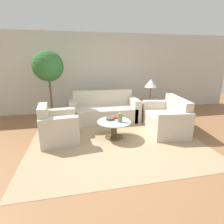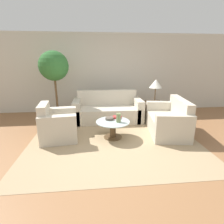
# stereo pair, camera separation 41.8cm
# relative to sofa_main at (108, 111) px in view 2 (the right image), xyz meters

# --- Properties ---
(ground_plane) EXTENTS (14.00, 14.00, 0.00)m
(ground_plane) POSITION_rel_sofa_main_xyz_m (0.02, -1.85, -0.29)
(ground_plane) COLOR #8E603D
(wall_back) EXTENTS (10.00, 0.06, 2.60)m
(wall_back) POSITION_rel_sofa_main_xyz_m (0.02, 1.10, 1.01)
(wall_back) COLOR beige
(wall_back) RESTS_ON ground_plane
(rug) EXTENTS (3.70, 3.36, 0.01)m
(rug) POSITION_rel_sofa_main_xyz_m (0.03, -1.26, -0.28)
(rug) COLOR tan
(rug) RESTS_ON ground_plane
(sofa_main) EXTENTS (1.99, 0.85, 0.87)m
(sofa_main) POSITION_rel_sofa_main_xyz_m (0.00, 0.00, 0.00)
(sofa_main) COLOR beige
(sofa_main) RESTS_ON ground_plane
(armchair) EXTENTS (0.87, 0.94, 0.83)m
(armchair) POSITION_rel_sofa_main_xyz_m (-1.26, -1.17, 0.01)
(armchair) COLOR beige
(armchair) RESTS_ON ground_plane
(loveseat) EXTENTS (0.99, 1.52, 0.85)m
(loveseat) POSITION_rel_sofa_main_xyz_m (1.45, -1.08, 0.00)
(loveseat) COLOR beige
(loveseat) RESTS_ON ground_plane
(coffee_table) EXTENTS (0.77, 0.77, 0.40)m
(coffee_table) POSITION_rel_sofa_main_xyz_m (0.03, -1.26, -0.03)
(coffee_table) COLOR brown
(coffee_table) RESTS_ON ground_plane
(side_table) EXTENTS (0.48, 0.48, 0.54)m
(side_table) POSITION_rel_sofa_main_xyz_m (1.40, -0.08, -0.01)
(side_table) COLOR brown
(side_table) RESTS_ON ground_plane
(table_lamp) EXTENTS (0.37, 0.37, 0.67)m
(table_lamp) POSITION_rel_sofa_main_xyz_m (1.40, -0.08, 0.79)
(table_lamp) COLOR brown
(table_lamp) RESTS_ON side_table
(potted_plant) EXTENTS (0.83, 0.83, 2.00)m
(potted_plant) POSITION_rel_sofa_main_xyz_m (-1.50, 0.20, 1.22)
(potted_plant) COLOR brown
(potted_plant) RESTS_ON ground_plane
(vase) EXTENTS (0.11, 0.11, 0.20)m
(vase) POSITION_rel_sofa_main_xyz_m (0.14, -1.33, 0.22)
(vase) COLOR #6B7A4C
(vase) RESTS_ON coffee_table
(bowl) EXTENTS (0.20, 0.20, 0.06)m
(bowl) POSITION_rel_sofa_main_xyz_m (-0.05, -1.14, 0.14)
(bowl) COLOR brown
(bowl) RESTS_ON coffee_table
(book_stack) EXTENTS (0.25, 0.23, 0.04)m
(book_stack) POSITION_rel_sofa_main_xyz_m (0.14, -1.05, 0.14)
(book_stack) COLOR #BC3333
(book_stack) RESTS_ON coffee_table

